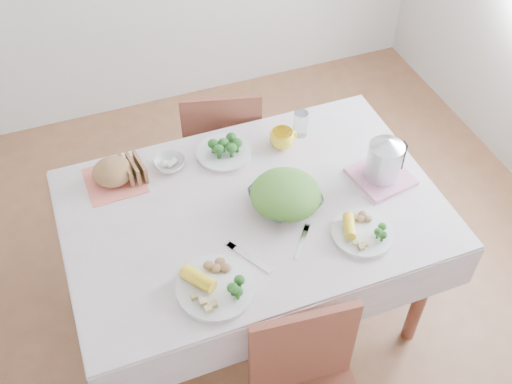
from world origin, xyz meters
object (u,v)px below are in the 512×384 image
object	(u,v)px
salad_bowl	(285,200)
electric_kettle	(385,157)
yellow_mug	(282,139)
dinner_plate_left	(216,288)
chair_far	(221,141)
dining_table	(253,264)
dinner_plate_right	(362,233)

from	to	relation	value
salad_bowl	electric_kettle	bearing A→B (deg)	0.20
salad_bowl	electric_kettle	world-z (taller)	electric_kettle
yellow_mug	salad_bowl	bearing A→B (deg)	-110.20
dinner_plate_left	chair_far	bearing A→B (deg)	71.35
electric_kettle	dining_table	bearing A→B (deg)	170.99
dining_table	salad_bowl	bearing A→B (deg)	-17.54
dinner_plate_right	electric_kettle	distance (m)	0.35
yellow_mug	electric_kettle	distance (m)	0.46
dinner_plate_left	electric_kettle	bearing A→B (deg)	19.46
dinner_plate_right	electric_kettle	world-z (taller)	electric_kettle
dining_table	dinner_plate_right	xyz separation A→B (m)	(0.34, -0.29, 0.40)
salad_bowl	yellow_mug	world-z (taller)	yellow_mug
yellow_mug	dinner_plate_left	bearing A→B (deg)	-129.23
dining_table	dinner_plate_left	xyz separation A→B (m)	(-0.26, -0.33, 0.40)
dining_table	yellow_mug	bearing A→B (deg)	50.15
chair_far	electric_kettle	xyz separation A→B (m)	(0.46, -0.78, 0.42)
dining_table	salad_bowl	xyz separation A→B (m)	(0.12, -0.04, 0.42)
dinner_plate_left	yellow_mug	size ratio (longest dim) A/B	2.67
salad_bowl	yellow_mug	size ratio (longest dim) A/B	2.48
dinner_plate_left	electric_kettle	size ratio (longest dim) A/B	1.42
chair_far	salad_bowl	xyz separation A→B (m)	(0.02, -0.78, 0.33)
salad_bowl	dinner_plate_left	xyz separation A→B (m)	(-0.38, -0.29, -0.02)
dinner_plate_left	electric_kettle	distance (m)	0.88
salad_bowl	yellow_mug	bearing A→B (deg)	69.80
dinner_plate_left	salad_bowl	bearing A→B (deg)	36.87
dinner_plate_left	electric_kettle	xyz separation A→B (m)	(0.82, 0.29, 0.11)
electric_kettle	dinner_plate_right	bearing A→B (deg)	-136.29
electric_kettle	yellow_mug	bearing A→B (deg)	128.28
dinner_plate_right	yellow_mug	xyz separation A→B (m)	(-0.10, 0.58, 0.03)
chair_far	dinner_plate_left	size ratio (longest dim) A/B	3.06
dinner_plate_left	dinner_plate_right	size ratio (longest dim) A/B	1.19
salad_bowl	dinner_plate_left	bearing A→B (deg)	-143.13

